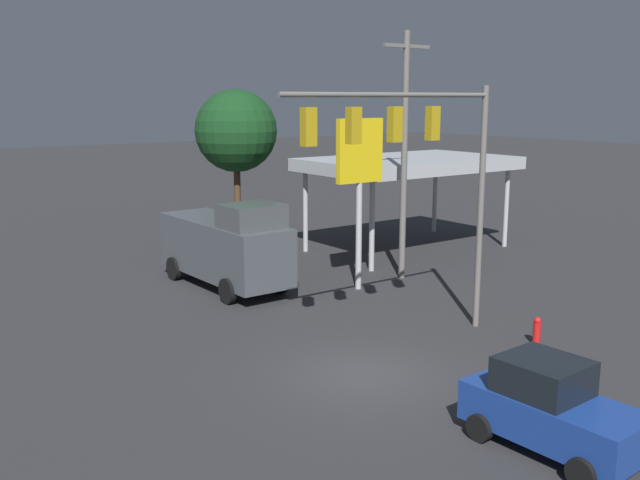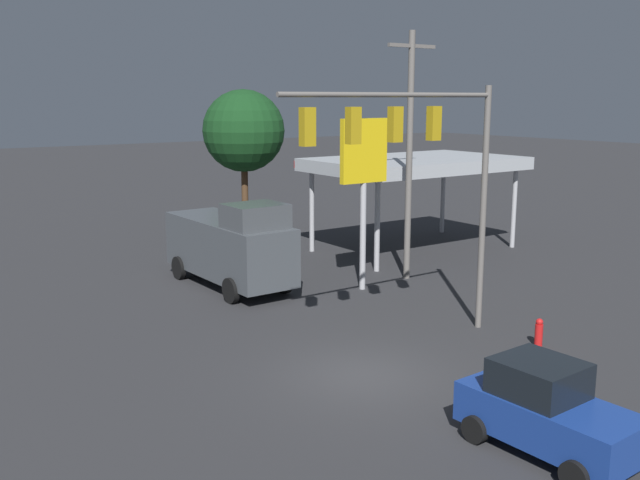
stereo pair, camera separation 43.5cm
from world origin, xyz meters
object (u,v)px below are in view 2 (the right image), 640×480
object	(u,v)px
traffic_signal_assembly	(415,150)
price_sign	(364,164)
hatchback_crossing	(546,410)
delivery_truck	(231,245)
utility_pole	(409,151)
street_tree	(244,131)
fire_hydrant	(539,333)

from	to	relation	value
traffic_signal_assembly	price_sign	xyz separation A→B (m)	(-2.81, -5.91, -0.98)
traffic_signal_assembly	hatchback_crossing	world-z (taller)	traffic_signal_assembly
traffic_signal_assembly	delivery_truck	xyz separation A→B (m)	(1.27, -9.15, -4.24)
delivery_truck	hatchback_crossing	bearing A→B (deg)	-4.46
traffic_signal_assembly	price_sign	distance (m)	6.62
price_sign	utility_pole	bearing A→B (deg)	-173.41
traffic_signal_assembly	street_tree	distance (m)	18.61
traffic_signal_assembly	street_tree	xyz separation A→B (m)	(-4.34, -18.10, -0.25)
price_sign	fire_hydrant	distance (m)	9.45
street_tree	traffic_signal_assembly	bearing A→B (deg)	76.50
delivery_truck	street_tree	bearing A→B (deg)	146.77
utility_pole	street_tree	size ratio (longest dim) A/B	1.27
utility_pole	hatchback_crossing	bearing A→B (deg)	59.51
hatchback_crossing	delivery_truck	distance (m)	15.89
utility_pole	delivery_truck	size ratio (longest dim) A/B	1.47
price_sign	hatchback_crossing	xyz separation A→B (m)	(5.00, 12.61, -4.01)
utility_pole	fire_hydrant	world-z (taller)	utility_pole
traffic_signal_assembly	utility_pole	world-z (taller)	utility_pole
hatchback_crossing	street_tree	xyz separation A→B (m)	(-6.54, -24.79, 4.74)
delivery_truck	street_tree	size ratio (longest dim) A/B	0.87
traffic_signal_assembly	delivery_truck	size ratio (longest dim) A/B	1.14
street_tree	fire_hydrant	world-z (taller)	street_tree
utility_pole	price_sign	size ratio (longest dim) A/B	1.51
utility_pole	street_tree	world-z (taller)	utility_pole
hatchback_crossing	fire_hydrant	bearing A→B (deg)	126.74
delivery_truck	fire_hydrant	world-z (taller)	delivery_truck
hatchback_crossing	delivery_truck	world-z (taller)	delivery_truck
traffic_signal_assembly	fire_hydrant	xyz separation A→B (m)	(-3.08, 2.39, -5.50)
hatchback_crossing	fire_hydrant	distance (m)	6.83
street_tree	price_sign	bearing A→B (deg)	82.83
utility_pole	hatchback_crossing	distance (m)	15.60
traffic_signal_assembly	delivery_truck	distance (m)	10.16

